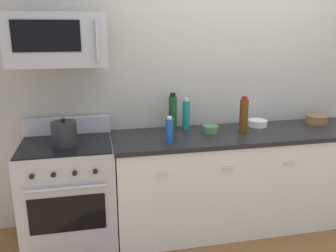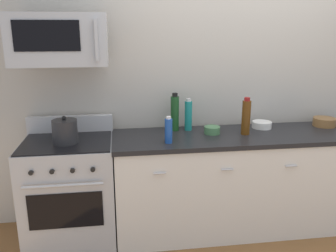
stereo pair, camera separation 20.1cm
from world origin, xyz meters
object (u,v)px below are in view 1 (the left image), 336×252
object	(u,v)px
range_oven	(70,193)
bottle_wine_green	(173,113)
bowl_white_ceramic	(257,123)
bowl_wooden_salad	(317,119)
microwave	(58,40)
bottle_wine_amber	(244,116)
stockpot	(64,134)
bottle_soda_blue	(169,130)
bowl_green_glaze	(210,129)
bottle_sparkling_teal	(186,115)

from	to	relation	value
range_oven	bottle_wine_green	bearing A→B (deg)	12.04
bowl_white_ceramic	bowl_wooden_salad	world-z (taller)	bowl_wooden_salad
microwave	bottle_wine_amber	distance (m)	1.69
bottle_wine_amber	stockpot	distance (m)	1.56
range_oven	bottle_wine_green	distance (m)	1.15
bowl_white_ceramic	bottle_soda_blue	bearing A→B (deg)	-160.86
bowl_white_ceramic	bowl_green_glaze	bearing A→B (deg)	-167.21
stockpot	bowl_white_ceramic	bearing A→B (deg)	7.09
bowl_white_ceramic	bowl_green_glaze	distance (m)	0.53
bottle_soda_blue	bowl_green_glaze	size ratio (longest dim) A/B	1.57
microwave	stockpot	xyz separation A→B (m)	(-0.00, -0.10, -0.73)
stockpot	bottle_soda_blue	bearing A→B (deg)	-7.15
bottle_sparkling_teal	stockpot	bearing A→B (deg)	-166.92
range_oven	bottle_sparkling_teal	distance (m)	1.24
bottle_sparkling_teal	bowl_white_ceramic	xyz separation A→B (m)	(0.71, -0.03, -0.11)
bowl_wooden_salad	range_oven	bearing A→B (deg)	-176.43
bottle_wine_amber	bottle_sparkling_teal	xyz separation A→B (m)	(-0.48, 0.21, -0.02)
bottle_soda_blue	bowl_white_ceramic	world-z (taller)	bottle_soda_blue
bottle_wine_amber	bottle_wine_green	bearing A→B (deg)	160.54
bottle_wine_amber	bowl_green_glaze	size ratio (longest dim) A/B	2.34
bottle_sparkling_teal	bowl_green_glaze	xyz separation A→B (m)	(0.19, -0.15, -0.11)
microwave	range_oven	bearing A→B (deg)	-90.29
bottle_wine_amber	stockpot	size ratio (longest dim) A/B	1.45
microwave	stockpot	size ratio (longest dim) A/B	3.24
microwave	bowl_wooden_salad	bearing A→B (deg)	2.50
range_oven	bottle_wine_amber	size ratio (longest dim) A/B	3.20
microwave	bowl_wooden_salad	size ratio (longest dim) A/B	3.52
bottle_soda_blue	bottle_sparkling_teal	world-z (taller)	bottle_sparkling_teal
bottle_wine_amber	bowl_green_glaze	xyz separation A→B (m)	(-0.29, 0.06, -0.12)
bowl_green_glaze	bottle_sparkling_teal	bearing A→B (deg)	142.58
microwave	bottle_soda_blue	size ratio (longest dim) A/B	3.33
bottle_sparkling_teal	bowl_white_ceramic	size ratio (longest dim) A/B	1.63
bottle_sparkling_teal	bowl_wooden_salad	size ratio (longest dim) A/B	1.41
bottle_wine_green	bowl_white_ceramic	world-z (taller)	bottle_wine_green
bowl_green_glaze	bowl_wooden_salad	xyz separation A→B (m)	(1.14, 0.10, 0.01)
range_oven	bottle_wine_amber	xyz separation A→B (m)	(1.55, -0.01, 0.61)
range_oven	bottle_wine_green	size ratio (longest dim) A/B	3.06
bottle_wine_amber	bowl_white_ceramic	world-z (taller)	bottle_wine_amber
bottle_wine_amber	bowl_white_ceramic	xyz separation A→B (m)	(0.23, 0.18, -0.13)
bottle_wine_green	stockpot	size ratio (longest dim) A/B	1.52
microwave	bowl_green_glaze	distance (m)	1.50
range_oven	bottle_sparkling_teal	world-z (taller)	bottle_sparkling_teal
microwave	bottle_sparkling_teal	bearing A→B (deg)	8.04
bottle_soda_blue	stockpot	distance (m)	0.85
bottle_soda_blue	stockpot	size ratio (longest dim) A/B	0.97
range_oven	bowl_wooden_salad	world-z (taller)	range_oven
bowl_wooden_salad	stockpot	world-z (taller)	stockpot
bowl_wooden_salad	bottle_wine_green	bearing A→B (deg)	177.94
microwave	bottle_sparkling_teal	distance (m)	1.29
bottle_wine_amber	bottle_wine_green	distance (m)	0.64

